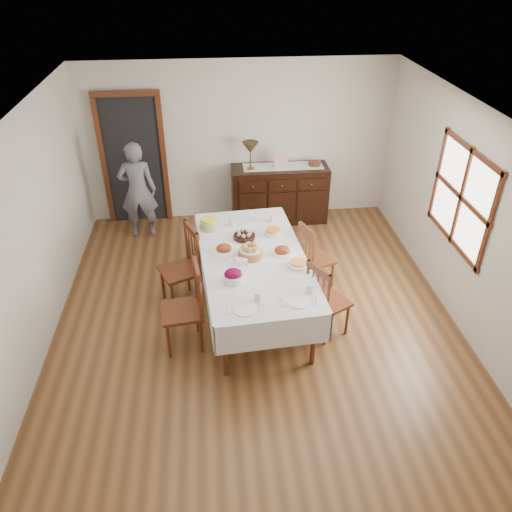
{
  "coord_description": "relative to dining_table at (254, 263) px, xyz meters",
  "views": [
    {
      "loc": [
        -0.48,
        -4.81,
        4.11
      ],
      "look_at": [
        0.0,
        0.1,
        0.95
      ],
      "focal_mm": 35.0,
      "sensor_mm": 36.0,
      "label": 1
    }
  ],
  "objects": [
    {
      "name": "ground",
      "position": [
        0.01,
        -0.25,
        -0.75
      ],
      "size": [
        6.0,
        6.0,
        0.0
      ],
      "primitive_type": "plane",
      "color": "brown"
    },
    {
      "name": "room_shell",
      "position": [
        -0.13,
        0.17,
        0.89
      ],
      "size": [
        5.02,
        6.02,
        2.65
      ],
      "color": "white",
      "rests_on": "ground"
    },
    {
      "name": "dining_table",
      "position": [
        0.0,
        0.0,
        0.0
      ],
      "size": [
        1.43,
        2.54,
        0.84
      ],
      "rotation": [
        0.0,
        0.0,
        0.08
      ],
      "color": "white",
      "rests_on": "ground"
    },
    {
      "name": "chair_left_near",
      "position": [
        -0.82,
        -0.52,
        -0.19
      ],
      "size": [
        0.51,
        0.51,
        1.11
      ],
      "rotation": [
        0.0,
        0.0,
        -1.45
      ],
      "color": "#552713",
      "rests_on": "ground"
    },
    {
      "name": "chair_left_far",
      "position": [
        -0.88,
        0.33,
        -0.2
      ],
      "size": [
        0.59,
        0.59,
        1.09
      ],
      "rotation": [
        0.0,
        0.0,
        -1.17
      ],
      "color": "#552713",
      "rests_on": "ground"
    },
    {
      "name": "chair_right_near",
      "position": [
        0.8,
        -0.5,
        -0.23
      ],
      "size": [
        0.57,
        0.57,
        1.02
      ],
      "rotation": [
        0.0,
        0.0,
        2.07
      ],
      "color": "#552713",
      "rests_on": "ground"
    },
    {
      "name": "chair_right_far",
      "position": [
        0.86,
        0.47,
        -0.26
      ],
      "size": [
        0.52,
        0.52,
        0.97
      ],
      "rotation": [
        0.0,
        0.0,
        1.93
      ],
      "color": "#552713",
      "rests_on": "ground"
    },
    {
      "name": "sideboard",
      "position": [
        0.66,
        2.46,
        -0.27
      ],
      "size": [
        1.59,
        0.57,
        0.95
      ],
      "color": "black",
      "rests_on": "ground"
    },
    {
      "name": "person",
      "position": [
        -1.61,
        2.15,
        0.09
      ],
      "size": [
        0.53,
        0.35,
        1.68
      ],
      "primitive_type": "imported",
      "rotation": [
        0.0,
        0.0,
        3.17
      ],
      "color": "slate",
      "rests_on": "ground"
    },
    {
      "name": "bread_basket",
      "position": [
        -0.04,
        -0.0,
        0.17
      ],
      "size": [
        0.29,
        0.29,
        0.17
      ],
      "color": "#925A36",
      "rests_on": "dining_table"
    },
    {
      "name": "egg_basket",
      "position": [
        -0.08,
        0.45,
        0.13
      ],
      "size": [
        0.28,
        0.28,
        0.1
      ],
      "color": "black",
      "rests_on": "dining_table"
    },
    {
      "name": "ham_platter_a",
      "position": [
        -0.35,
        0.17,
        0.12
      ],
      "size": [
        0.34,
        0.34,
        0.11
      ],
      "color": "white",
      "rests_on": "dining_table"
    },
    {
      "name": "ham_platter_b",
      "position": [
        0.36,
        0.05,
        0.13
      ],
      "size": [
        0.27,
        0.27,
        0.11
      ],
      "color": "white",
      "rests_on": "dining_table"
    },
    {
      "name": "beet_bowl",
      "position": [
        -0.27,
        -0.48,
        0.16
      ],
      "size": [
        0.23,
        0.23,
        0.15
      ],
      "color": "white",
      "rests_on": "dining_table"
    },
    {
      "name": "carrot_bowl",
      "position": [
        0.3,
        0.51,
        0.14
      ],
      "size": [
        0.21,
        0.21,
        0.08
      ],
      "color": "white",
      "rests_on": "dining_table"
    },
    {
      "name": "pineapple_bowl",
      "position": [
        -0.52,
        0.75,
        0.16
      ],
      "size": [
        0.25,
        0.25,
        0.15
      ],
      "color": "tan",
      "rests_on": "dining_table"
    },
    {
      "name": "casserole_dish",
      "position": [
        0.5,
        -0.25,
        0.13
      ],
      "size": [
        0.26,
        0.26,
        0.07
      ],
      "color": "white",
      "rests_on": "dining_table"
    },
    {
      "name": "butter_dish",
      "position": [
        -0.16,
        -0.14,
        0.13
      ],
      "size": [
        0.15,
        0.1,
        0.07
      ],
      "color": "white",
      "rests_on": "dining_table"
    },
    {
      "name": "setting_left",
      "position": [
        -0.14,
        -0.96,
        0.12
      ],
      "size": [
        0.43,
        0.31,
        0.1
      ],
      "color": "white",
      "rests_on": "dining_table"
    },
    {
      "name": "setting_right",
      "position": [
        0.43,
        -0.88,
        0.12
      ],
      "size": [
        0.43,
        0.31,
        0.1
      ],
      "color": "white",
      "rests_on": "dining_table"
    },
    {
      "name": "glass_far_a",
      "position": [
        -0.22,
        0.8,
        0.14
      ],
      "size": [
        0.07,
        0.07,
        0.1
      ],
      "color": "silver",
      "rests_on": "dining_table"
    },
    {
      "name": "glass_far_b",
      "position": [
        0.33,
        0.86,
        0.15
      ],
      "size": [
        0.06,
        0.06,
        0.11
      ],
      "color": "silver",
      "rests_on": "dining_table"
    },
    {
      "name": "runner",
      "position": [
        0.71,
        2.5,
        0.21
      ],
      "size": [
        1.3,
        0.35,
        0.01
      ],
      "color": "white",
      "rests_on": "sideboard"
    },
    {
      "name": "table_lamp",
      "position": [
        0.18,
        2.43,
        0.56
      ],
      "size": [
        0.26,
        0.26,
        0.46
      ],
      "color": "brown",
      "rests_on": "sideboard"
    },
    {
      "name": "picture_frame",
      "position": [
        0.67,
        2.39,
        0.34
      ],
      "size": [
        0.22,
        0.08,
        0.28
      ],
      "color": "#C4A690",
      "rests_on": "sideboard"
    },
    {
      "name": "deco_bowl",
      "position": [
        1.23,
        2.49,
        0.23
      ],
      "size": [
        0.2,
        0.2,
        0.06
      ],
      "color": "#552713",
      "rests_on": "sideboard"
    }
  ]
}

